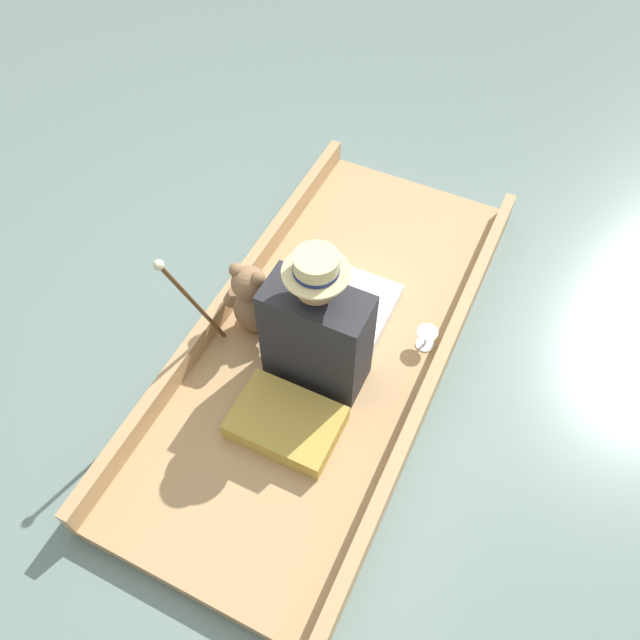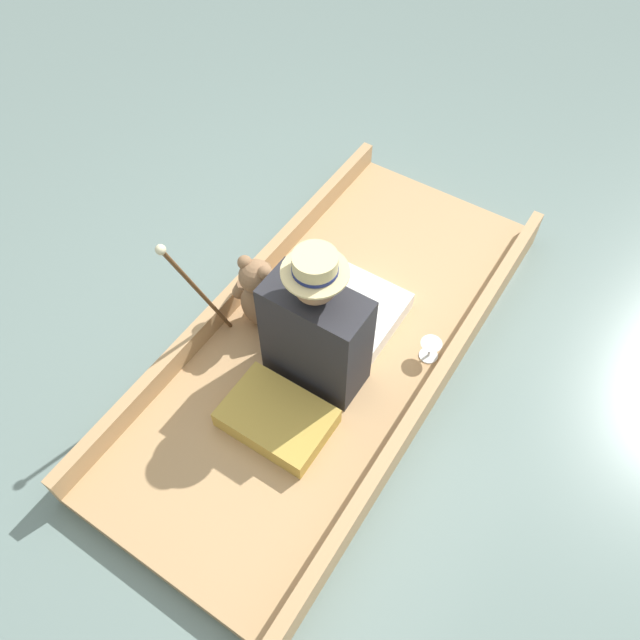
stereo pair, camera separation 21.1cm
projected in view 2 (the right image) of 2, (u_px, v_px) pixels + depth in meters
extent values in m
plane|color=slate|center=(330.00, 354.00, 3.26)|extent=(16.00, 16.00, 0.00)
cube|color=tan|center=(330.00, 348.00, 3.22)|extent=(1.19, 2.67, 0.10)
cube|color=tan|center=(241.00, 288.00, 3.31)|extent=(0.06, 2.67, 0.13)
cube|color=tan|center=(432.00, 389.00, 2.95)|extent=(0.06, 2.67, 0.13)
cube|color=#B7933D|center=(277.00, 418.00, 2.87)|extent=(0.49, 0.34, 0.10)
cube|color=white|center=(355.00, 314.00, 3.22)|extent=(0.43, 0.49, 0.11)
cube|color=#232328|center=(316.00, 337.00, 2.85)|extent=(0.48, 0.24, 0.59)
cube|color=beige|center=(330.00, 313.00, 2.88)|extent=(0.04, 0.01, 0.32)
cube|color=white|center=(306.00, 297.00, 2.89)|extent=(0.02, 0.01, 0.35)
cube|color=white|center=(355.00, 322.00, 2.81)|extent=(0.02, 0.01, 0.35)
sphere|color=#936B4C|center=(315.00, 282.00, 2.53)|extent=(0.20, 0.20, 0.20)
cylinder|color=#CCB77F|center=(315.00, 272.00, 2.48)|extent=(0.28, 0.28, 0.01)
cylinder|color=#CCB77F|center=(315.00, 264.00, 2.45)|extent=(0.19, 0.19, 0.09)
cylinder|color=navy|center=(315.00, 269.00, 2.47)|extent=(0.19, 0.19, 0.02)
ellipsoid|color=#846042|center=(259.00, 304.00, 3.15)|extent=(0.20, 0.16, 0.29)
sphere|color=#846042|center=(256.00, 276.00, 2.98)|extent=(0.17, 0.17, 0.17)
sphere|color=brown|center=(265.00, 269.00, 3.02)|extent=(0.07, 0.07, 0.07)
sphere|color=#846042|center=(245.00, 262.00, 2.94)|extent=(0.07, 0.07, 0.07)
sphere|color=#846042|center=(265.00, 273.00, 2.91)|extent=(0.07, 0.07, 0.07)
cylinder|color=#846042|center=(242.00, 288.00, 3.14)|extent=(0.11, 0.07, 0.13)
cylinder|color=#846042|center=(276.00, 306.00, 3.07)|extent=(0.11, 0.07, 0.13)
sphere|color=#846042|center=(258.00, 307.00, 3.27)|extent=(0.08, 0.08, 0.08)
sphere|color=#846042|center=(274.00, 316.00, 3.24)|extent=(0.08, 0.08, 0.08)
cylinder|color=silver|center=(428.00, 355.00, 3.13)|extent=(0.10, 0.10, 0.01)
cylinder|color=silver|center=(429.00, 352.00, 3.11)|extent=(0.01, 0.01, 0.06)
cone|color=silver|center=(431.00, 346.00, 3.06)|extent=(0.11, 0.11, 0.05)
cylinder|color=brown|center=(201.00, 293.00, 2.84)|extent=(0.02, 0.30, 0.85)
sphere|color=beige|center=(161.00, 250.00, 2.43)|extent=(0.04, 0.04, 0.04)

